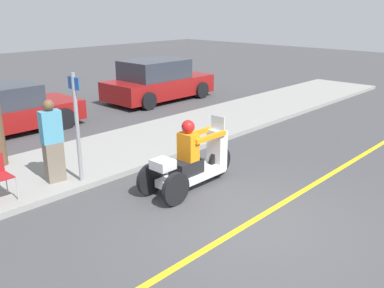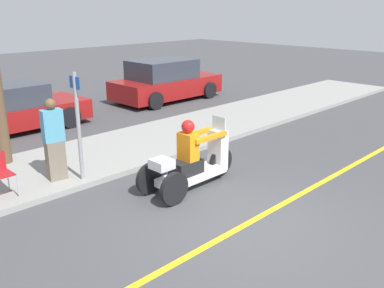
{
  "view_description": "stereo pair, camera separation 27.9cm",
  "coord_description": "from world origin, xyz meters",
  "px_view_note": "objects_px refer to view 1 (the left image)",
  "views": [
    {
      "loc": [
        -5.39,
        -3.72,
        3.52
      ],
      "look_at": [
        0.48,
        1.76,
        0.92
      ],
      "focal_mm": 40.0,
      "sensor_mm": 36.0,
      "label": 1
    },
    {
      "loc": [
        -5.19,
        -3.92,
        3.52
      ],
      "look_at": [
        0.48,
        1.76,
        0.92
      ],
      "focal_mm": 40.0,
      "sensor_mm": 36.0,
      "label": 2
    }
  ],
  "objects_px": {
    "parked_car_lot_left": "(158,81)",
    "street_sign": "(77,124)",
    "motorcycle_trike": "(192,163)",
    "spectator_with_child": "(52,143)"
  },
  "relations": [
    {
      "from": "motorcycle_trike",
      "to": "street_sign",
      "type": "xyz_separation_m",
      "value": [
        -1.5,
        1.69,
        0.81
      ]
    },
    {
      "from": "spectator_with_child",
      "to": "street_sign",
      "type": "bearing_deg",
      "value": -45.76
    },
    {
      "from": "parked_car_lot_left",
      "to": "street_sign",
      "type": "xyz_separation_m",
      "value": [
        -6.74,
        -5.02,
        0.58
      ]
    },
    {
      "from": "parked_car_lot_left",
      "to": "street_sign",
      "type": "height_order",
      "value": "street_sign"
    },
    {
      "from": "street_sign",
      "to": "spectator_with_child",
      "type": "bearing_deg",
      "value": 134.24
    },
    {
      "from": "parked_car_lot_left",
      "to": "street_sign",
      "type": "distance_m",
      "value": 8.42
    },
    {
      "from": "spectator_with_child",
      "to": "street_sign",
      "type": "xyz_separation_m",
      "value": [
        0.36,
        -0.37,
        0.39
      ]
    },
    {
      "from": "motorcycle_trike",
      "to": "spectator_with_child",
      "type": "xyz_separation_m",
      "value": [
        -1.87,
        2.06,
        0.42
      ]
    },
    {
      "from": "motorcycle_trike",
      "to": "spectator_with_child",
      "type": "bearing_deg",
      "value": 132.19
    },
    {
      "from": "street_sign",
      "to": "motorcycle_trike",
      "type": "bearing_deg",
      "value": -48.28
    }
  ]
}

